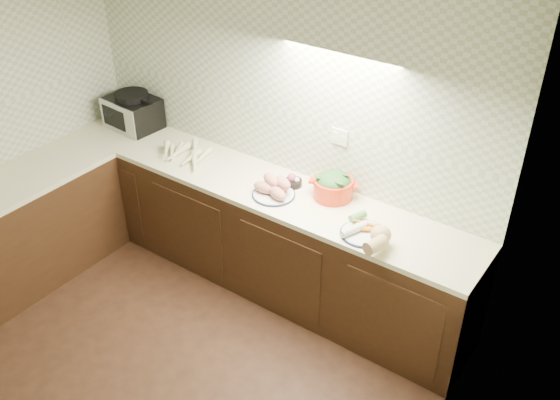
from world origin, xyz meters
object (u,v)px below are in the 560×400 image
Objects in this scene: toaster_oven at (133,111)px; veg_plate at (372,233)px; parsnip_pile at (187,155)px; dutch_oven at (333,185)px; sweet_potato_plate at (274,188)px; onion_bowl at (293,181)px.

toaster_oven reaches higher than veg_plate.
toaster_oven is at bearing 168.18° from parsnip_pile.
toaster_oven reaches higher than parsnip_pile.
toaster_oven is 2.02m from dutch_oven.
veg_plate is at bearing -52.21° from dutch_oven.
veg_plate is (2.50, -0.26, -0.10)m from toaster_oven.
dutch_oven reaches higher than veg_plate.
sweet_potato_plate is 0.43m from dutch_oven.
veg_plate is at bearing -17.78° from onion_bowl.
parsnip_pile is 1.10× the size of veg_plate.
parsnip_pile is at bearing -170.55° from onion_bowl.
sweet_potato_plate is 0.19m from onion_bowl.
dutch_oven is (2.02, 0.03, -0.05)m from toaster_oven.
dutch_oven is at bearing 148.24° from veg_plate.
veg_plate is (0.48, -0.30, -0.05)m from dutch_oven.
sweet_potato_plate is 0.75× the size of veg_plate.
onion_bowl is (0.93, 0.15, -0.00)m from parsnip_pile.
parsnip_pile is at bearing 178.00° from sweet_potato_plate.
parsnip_pile is 1.27m from dutch_oven.
dutch_oven reaches higher than parsnip_pile.
sweet_potato_plate is 0.85× the size of dutch_oven.
toaster_oven is 1.49× the size of sweet_potato_plate.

